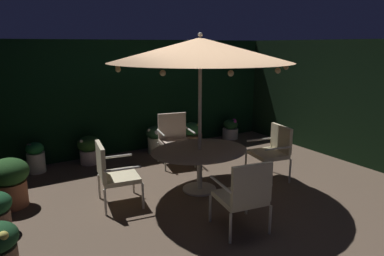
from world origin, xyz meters
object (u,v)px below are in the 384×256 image
object	(u,v)px
patio_chair_north	(112,171)
potted_plant_back_left	(9,180)
potted_plant_front_corner	(230,129)
potted_plant_right_far	(156,138)
potted_plant_right_near	(89,149)
patio_dining_table	(200,156)
patio_chair_southeast	(174,136)
patio_chair_east	(273,148)
patio_chair_northeast	(244,193)
potted_plant_back_right	(191,136)
patio_umbrella	(200,50)
potted_plant_left_far	(36,157)

from	to	relation	value
patio_chair_north	potted_plant_back_left	world-z (taller)	patio_chair_north
potted_plant_front_corner	potted_plant_back_left	xyz separation A→B (m)	(-5.22, -1.42, 0.17)
potted_plant_right_far	potted_plant_right_near	bearing A→B (deg)	177.48
potted_plant_right_far	patio_chair_north	bearing A→B (deg)	-129.19
potted_plant_right_far	patio_dining_table	bearing A→B (deg)	-95.81
patio_chair_southeast	potted_plant_back_left	world-z (taller)	patio_chair_southeast
patio_dining_table	patio_chair_east	distance (m)	1.44
patio_chair_north	potted_plant_front_corner	bearing A→B (deg)	29.28
patio_chair_north	patio_chair_northeast	xyz separation A→B (m)	(1.21, -1.64, -0.00)
potted_plant_front_corner	potted_plant_right_near	bearing A→B (deg)	-178.89
potted_plant_back_left	potted_plant_back_right	distance (m)	4.07
potted_plant_back_right	patio_chair_southeast	bearing A→B (deg)	-139.38
potted_plant_right_far	potted_plant_front_corner	xyz separation A→B (m)	(2.21, 0.14, -0.10)
patio_dining_table	patio_chair_east	xyz separation A→B (m)	(1.42, -0.24, -0.02)
patio_chair_northeast	potted_plant_back_left	size ratio (longest dim) A/B	1.30
potted_plant_right_far	potted_plant_front_corner	world-z (taller)	potted_plant_right_far
patio_umbrella	patio_chair_east	size ratio (longest dim) A/B	2.93
patio_umbrella	potted_plant_right_far	bearing A→B (deg)	84.20
patio_chair_east	potted_plant_right_near	xyz separation A→B (m)	(-2.66, 2.54, -0.25)
patio_chair_northeast	potted_plant_back_left	world-z (taller)	patio_chair_northeast
potted_plant_right_far	potted_plant_front_corner	bearing A→B (deg)	3.52
patio_umbrella	potted_plant_right_near	world-z (taller)	patio_umbrella
patio_umbrella	potted_plant_front_corner	xyz separation A→B (m)	(2.44, 2.37, -2.07)
potted_plant_front_corner	patio_chair_northeast	bearing A→B (deg)	-124.90
patio_chair_east	potted_plant_back_right	size ratio (longest dim) A/B	1.57
patio_chair_north	patio_chair_east	size ratio (longest dim) A/B	1.00
patio_chair_southeast	potted_plant_right_near	bearing A→B (deg)	150.04
patio_dining_table	potted_plant_left_far	size ratio (longest dim) A/B	2.78
potted_plant_right_far	potted_plant_left_far	xyz separation A→B (m)	(-2.49, 0.08, -0.05)
patio_chair_east	potted_plant_right_far	size ratio (longest dim) A/B	1.56
patio_chair_northeast	potted_plant_right_near	world-z (taller)	patio_chair_northeast
patio_chair_north	potted_plant_left_far	xyz separation A→B (m)	(-0.83, 2.11, -0.25)
patio_chair_north	potted_plant_right_far	xyz separation A→B (m)	(1.66, 2.03, -0.20)
potted_plant_left_far	patio_dining_table	bearing A→B (deg)	-45.75
patio_chair_southeast	potted_plant_left_far	xyz separation A→B (m)	(-2.54, 0.90, -0.27)
patio_chair_northeast	potted_plant_left_far	bearing A→B (deg)	118.56
potted_plant_right_near	potted_plant_back_right	bearing A→B (deg)	-4.08
potted_plant_back_left	patio_chair_north	bearing A→B (deg)	-28.84
potted_plant_back_right	potted_plant_left_far	bearing A→B (deg)	176.85
patio_chair_southeast	potted_plant_back_right	xyz separation A→B (m)	(0.83, 0.71, -0.27)
patio_chair_northeast	patio_dining_table	bearing A→B (deg)	81.37
patio_chair_northeast	potted_plant_right_far	world-z (taller)	patio_chair_northeast
patio_chair_southeast	patio_chair_north	bearing A→B (deg)	-144.54
patio_umbrella	potted_plant_left_far	xyz separation A→B (m)	(-2.26, 2.32, -2.01)
patio_chair_northeast	patio_chair_southeast	bearing A→B (deg)	80.13
patio_chair_north	potted_plant_back_left	distance (m)	1.55
patio_chair_east	patio_chair_northeast	bearing A→B (deg)	-143.98
patio_chair_north	patio_chair_northeast	distance (m)	2.04
patio_chair_southeast	potted_plant_front_corner	size ratio (longest dim) A/B	1.98
patio_chair_southeast	potted_plant_right_near	distance (m)	1.78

